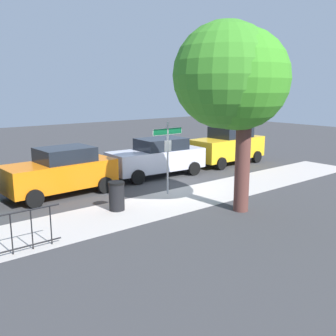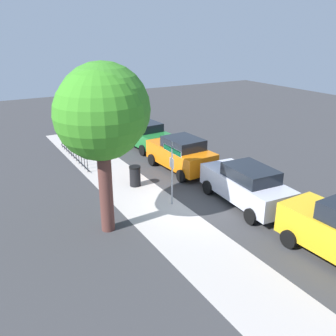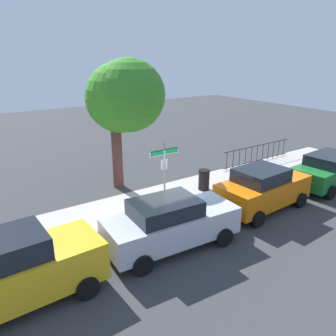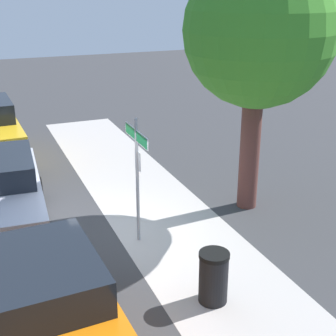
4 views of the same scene
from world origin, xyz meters
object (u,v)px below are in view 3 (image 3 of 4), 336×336
car_silver (171,223)px  car_yellow (14,271)px  trash_bin (204,180)px  shade_tree (123,97)px  car_orange (263,188)px  car_green (330,169)px  street_sign (164,164)px

car_silver → car_yellow: bearing=-176.4°
car_yellow → trash_bin: bearing=17.6°
shade_tree → car_orange: 7.33m
car_silver → trash_bin: 5.27m
shade_tree → car_silver: (-1.32, -5.71, -3.43)m
car_yellow → car_green: (14.39, 0.11, -0.15)m
car_yellow → car_silver: 4.80m
shade_tree → car_silver: shade_tree is taller
shade_tree → car_green: size_ratio=1.26×
car_green → trash_bin: size_ratio=4.91×
car_yellow → car_green: size_ratio=0.91×
street_sign → car_silver: (-1.57, -2.71, -1.03)m
street_sign → trash_bin: 3.01m
car_yellow → car_orange: size_ratio=1.04×
car_yellow → car_orange: car_yellow is taller
street_sign → car_silver: 3.30m
shade_tree → car_green: 10.57m
car_orange → trash_bin: 3.07m
car_green → trash_bin: car_green is taller
car_silver → car_green: size_ratio=0.96×
street_sign → shade_tree: (-0.25, 3.00, 2.40)m
car_orange → street_sign: bearing=140.1°
street_sign → shade_tree: size_ratio=0.46×
shade_tree → trash_bin: (2.85, -2.50, -3.83)m
car_orange → trash_bin: bearing=99.6°
shade_tree → car_silver: size_ratio=1.32×
car_silver → trash_bin: car_silver is taller
car_green → trash_bin: 6.26m
shade_tree → car_yellow: bearing=-137.0°
street_sign → car_orange: size_ratio=0.66×
street_sign → trash_bin: bearing=10.9°
street_sign → shade_tree: bearing=94.7°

